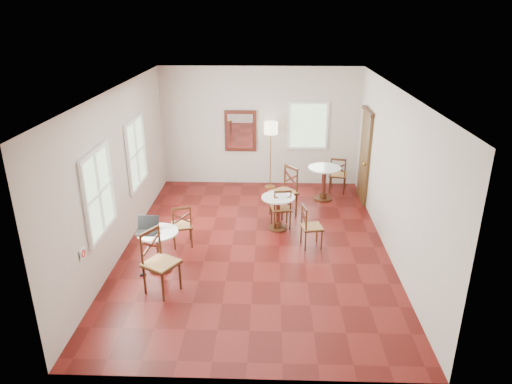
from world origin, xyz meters
TOP-DOWN VIEW (x-y plane):
  - ground at (0.00, 0.00)m, footprint 7.00×7.00m
  - room_shell at (-0.06, 0.27)m, footprint 5.02×7.02m
  - cafe_table_near at (-1.65, -0.94)m, footprint 0.70×0.70m
  - cafe_table_mid at (0.44, 0.74)m, footprint 0.69×0.69m
  - cafe_table_back at (1.55, 2.40)m, footprint 0.77×0.77m
  - chair_near_a at (-1.41, -0.03)m, footprint 0.48×0.48m
  - chair_near_b at (-1.48, -1.59)m, footprint 0.67×0.67m
  - chair_mid_a at (0.50, 0.84)m, footprint 0.47×0.47m
  - chair_mid_b at (1.05, 0.01)m, footprint 0.46×0.46m
  - chair_back_a at (1.95, 2.91)m, footprint 0.50×0.50m
  - chair_back_b at (0.59, 1.50)m, footprint 0.71×0.71m
  - floor_lamp at (0.27, 3.15)m, footprint 0.33×0.33m
  - laptop at (-1.81, -0.95)m, footprint 0.37×0.31m
  - mouse at (-1.66, -0.96)m, footprint 0.10×0.08m
  - navy_mug at (-1.77, -0.80)m, footprint 0.13×0.08m
  - water_glass at (-1.59, -1.02)m, footprint 0.06×0.06m
  - power_adapter at (-1.91, -1.16)m, footprint 0.09×0.06m

SIDE VIEW (x-z plane):
  - ground at x=0.00m, z-range 0.00..0.00m
  - power_adapter at x=-1.91m, z-range 0.00..0.04m
  - chair_mid_b at x=1.05m, z-range 0.00..0.84m
  - chair_near_a at x=-1.41m, z-range 0.00..0.86m
  - chair_mid_a at x=0.50m, z-range 0.00..0.88m
  - cafe_table_mid at x=0.44m, z-range 0.09..0.81m
  - chair_back_a at x=1.95m, z-range 0.00..0.91m
  - cafe_table_near at x=-1.65m, z-range 0.09..0.83m
  - cafe_table_back at x=1.55m, z-range 0.10..0.91m
  - chair_near_b at x=-1.48m, z-range 0.00..1.06m
  - chair_back_b at x=0.59m, z-range 0.00..1.09m
  - mouse at x=-1.66m, z-range 0.74..0.77m
  - water_glass at x=-1.59m, z-range 0.74..0.84m
  - navy_mug at x=-1.77m, z-range 0.74..0.84m
  - laptop at x=-1.81m, z-range 0.68..0.94m
  - floor_lamp at x=0.27m, z-range 0.59..2.31m
  - room_shell at x=-0.06m, z-range 0.38..3.39m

